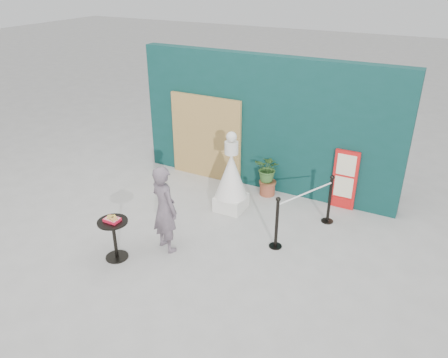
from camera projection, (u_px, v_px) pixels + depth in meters
ground at (193, 256)px, 7.76m from camera, size 60.00×60.00×0.00m
back_wall at (265, 124)px, 9.60m from camera, size 6.00×0.30×3.00m
bamboo_fence at (206, 138)px, 10.24m from camera, size 1.80×0.08×2.00m
woman at (164, 209)px, 7.63m from camera, size 0.70×0.58×1.63m
menu_board at (345, 180)px, 9.03m from camera, size 0.50×0.07×1.30m
statue at (231, 179)px, 8.94m from camera, size 0.68×0.68×1.73m
cafe_table at (114, 234)px, 7.50m from camera, size 0.52×0.52×0.75m
food_basket at (112, 219)px, 7.38m from camera, size 0.26×0.19×0.11m
planter at (268, 172)px, 9.60m from camera, size 0.56×0.49×0.95m
stanchion_barrier at (304, 211)px, 8.19m from camera, size 0.84×1.54×1.03m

